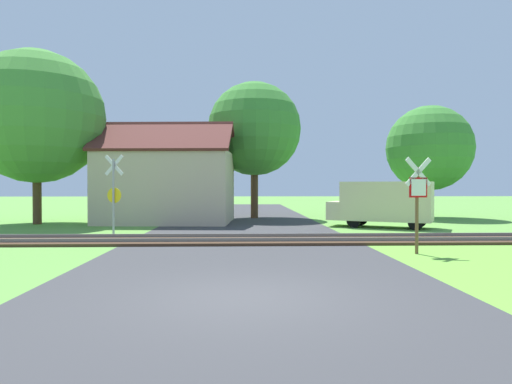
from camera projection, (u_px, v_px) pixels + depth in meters
ground_plane at (245, 298)px, 8.29m from camera, size 160.00×160.00×0.00m
road_asphalt at (244, 276)px, 10.29m from camera, size 8.39×80.00×0.01m
rail_track at (243, 240)px, 16.63m from camera, size 60.00×2.60×0.22m
stop_sign_near at (418, 197)px, 13.57m from camera, size 0.86×0.23×2.89m
crossing_sign_far at (114, 190)px, 18.93m from camera, size 0.85×0.28×3.34m
house at (168, 185)px, 25.50m from camera, size 7.65×6.22×5.61m
tree_far at (429, 148)px, 28.91m from camera, size 5.38×5.38×7.12m
tree_left at (37, 117)px, 24.16m from camera, size 7.04×7.04×9.23m
tree_center at (254, 129)px, 28.82m from camera, size 5.90×5.90×8.59m
mail_truck at (383, 202)px, 22.29m from camera, size 5.20×3.90×2.24m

